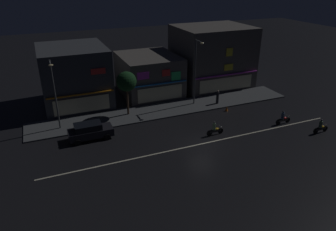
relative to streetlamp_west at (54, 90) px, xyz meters
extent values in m
plane|color=black|center=(12.33, -8.33, -4.43)|extent=(140.00, 140.00, 0.00)
cube|color=beige|center=(12.33, -8.33, -4.42)|extent=(30.28, 0.16, 0.01)
cube|color=#424447|center=(12.33, 0.58, -4.36)|extent=(31.87, 4.43, 0.14)
cube|color=#383A3F|center=(2.77, 7.22, -0.90)|extent=(7.81, 8.74, 7.06)
cube|color=orange|center=(2.77, 2.73, -1.83)|extent=(7.42, 0.24, 0.12)
cube|color=red|center=(4.95, 2.79, 0.60)|extent=(1.62, 0.08, 0.66)
cube|color=beige|center=(2.77, 2.79, -3.13)|extent=(6.25, 0.06, 1.80)
cube|color=#56514C|center=(12.33, 7.06, -1.85)|extent=(7.34, 8.43, 5.15)
cube|color=#268CF2|center=(12.33, 2.73, -1.83)|extent=(6.97, 0.24, 0.12)
cube|color=#D83FD8|center=(10.17, 2.79, -0.57)|extent=(1.49, 0.08, 0.87)
cube|color=red|center=(13.12, 2.79, -0.54)|extent=(1.04, 0.08, 0.83)
cube|color=#33E572|center=(14.44, 2.79, -1.11)|extent=(1.25, 0.08, 1.09)
cube|color=beige|center=(12.33, 2.79, -3.13)|extent=(5.87, 0.06, 1.80)
cube|color=#56514C|center=(21.89, 6.99, -0.27)|extent=(10.10, 8.29, 8.31)
cube|color=#D83FD8|center=(21.89, 2.73, -1.83)|extent=(9.59, 0.24, 0.12)
cube|color=yellow|center=(22.06, 2.79, -0.83)|extent=(1.32, 0.08, 0.85)
cube|color=yellow|center=(22.01, 2.79, 1.19)|extent=(0.94, 0.08, 1.05)
cube|color=beige|center=(21.89, 2.79, -3.13)|extent=(8.08, 0.06, 1.80)
cylinder|color=#47494C|center=(0.00, 0.22, -0.64)|extent=(0.16, 0.16, 7.29)
cube|color=#47494C|center=(0.00, -0.48, 2.90)|extent=(0.10, 1.40, 0.10)
ellipsoid|color=#F9E099|center=(0.00, -1.18, 2.82)|extent=(0.44, 0.32, 0.20)
cylinder|color=#47494C|center=(16.05, 0.84, -0.33)|extent=(0.16, 0.16, 7.91)
cube|color=#47494C|center=(16.05, 0.14, 3.53)|extent=(0.10, 1.40, 0.10)
ellipsoid|color=#F9E099|center=(16.05, -0.56, 3.45)|extent=(0.44, 0.32, 0.20)
cylinder|color=#232328|center=(18.73, -0.29, -3.52)|extent=(0.34, 0.34, 1.53)
sphere|color=tan|center=(18.73, -0.29, -2.65)|extent=(0.22, 0.22, 0.22)
cylinder|color=#473323|center=(7.60, 0.88, -2.77)|extent=(0.24, 0.24, 3.04)
sphere|color=#143819|center=(7.60, 0.88, -0.35)|extent=(2.23, 2.23, 2.23)
cube|color=black|center=(2.63, -3.14, -3.74)|extent=(4.30, 1.78, 0.76)
cube|color=black|center=(2.42, -3.14, -3.06)|extent=(2.58, 1.57, 0.60)
cube|color=#F9F2CC|center=(4.74, -2.53, -3.64)|extent=(0.08, 0.20, 0.12)
cube|color=#F9F2CC|center=(4.74, -3.74, -3.64)|extent=(0.08, 0.20, 0.12)
cylinder|color=black|center=(4.05, -2.25, -4.12)|extent=(0.62, 0.20, 0.62)
cylinder|color=black|center=(4.05, -4.03, -4.12)|extent=(0.62, 0.20, 0.62)
cylinder|color=black|center=(1.21, -2.25, -4.12)|extent=(0.62, 0.20, 0.62)
cylinder|color=black|center=(1.21, -4.03, -4.12)|extent=(0.62, 0.20, 0.62)
cylinder|color=black|center=(23.17, -7.78, -4.13)|extent=(0.60, 0.08, 0.60)
cylinder|color=black|center=(21.87, -7.78, -4.13)|extent=(0.60, 0.10, 0.60)
cube|color=black|center=(22.52, -7.78, -4.03)|extent=(1.30, 0.14, 0.20)
ellipsoid|color=red|center=(22.72, -7.78, -3.81)|extent=(0.44, 0.26, 0.24)
cube|color=black|center=(22.32, -7.78, -3.88)|extent=(0.56, 0.22, 0.10)
cylinder|color=slate|center=(23.12, -7.78, -3.58)|extent=(0.03, 0.60, 0.03)
sphere|color=white|center=(23.21, -7.78, -3.68)|extent=(0.14, 0.14, 0.14)
cylinder|color=#334766|center=(22.37, -7.78, -3.48)|extent=(0.32, 0.32, 0.70)
sphere|color=#333338|center=(22.37, -7.78, -3.02)|extent=(0.22, 0.22, 0.22)
cylinder|color=black|center=(25.28, -10.93, -4.13)|extent=(0.60, 0.08, 0.60)
cylinder|color=black|center=(23.98, -10.93, -4.13)|extent=(0.60, 0.10, 0.60)
cube|color=black|center=(24.63, -10.93, -4.03)|extent=(1.30, 0.14, 0.20)
ellipsoid|color=gold|center=(24.83, -10.93, -3.81)|extent=(0.44, 0.26, 0.24)
cube|color=black|center=(24.43, -10.93, -3.88)|extent=(0.56, 0.22, 0.10)
cylinder|color=slate|center=(25.23, -10.93, -3.58)|extent=(0.03, 0.60, 0.03)
sphere|color=white|center=(25.32, -10.93, -3.68)|extent=(0.14, 0.14, 0.14)
cylinder|color=#4C664C|center=(24.48, -10.93, -3.48)|extent=(0.32, 0.32, 0.70)
sphere|color=#333338|center=(24.48, -10.93, -3.02)|extent=(0.22, 0.22, 0.22)
cylinder|color=black|center=(15.02, -7.16, -4.13)|extent=(0.60, 0.08, 0.60)
cylinder|color=black|center=(13.72, -7.16, -4.13)|extent=(0.60, 0.10, 0.60)
cube|color=black|center=(14.37, -7.16, -4.03)|extent=(1.30, 0.14, 0.20)
ellipsoid|color=gold|center=(14.57, -7.16, -3.81)|extent=(0.44, 0.26, 0.24)
cube|color=black|center=(14.17, -7.16, -3.88)|extent=(0.56, 0.22, 0.10)
cylinder|color=slate|center=(14.97, -7.16, -3.58)|extent=(0.03, 0.60, 0.03)
sphere|color=white|center=(15.06, -7.16, -3.68)|extent=(0.14, 0.14, 0.14)
cylinder|color=#4C664C|center=(14.22, -7.16, -3.48)|extent=(0.32, 0.32, 0.70)
sphere|color=#333338|center=(14.22, -7.16, -3.02)|extent=(0.22, 0.22, 0.22)
cone|color=orange|center=(18.71, -2.49, -4.15)|extent=(0.36, 0.36, 0.55)
camera|label=1|loc=(-0.91, -31.31, 10.64)|focal=33.53mm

